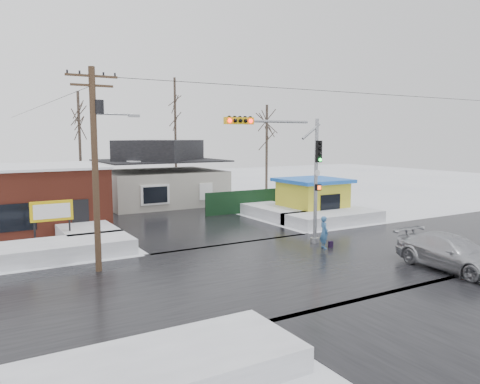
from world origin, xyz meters
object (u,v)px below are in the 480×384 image
utility_pole (96,157)px  kiosk (312,197)px  pedestrian (324,233)px  car (452,253)px  traffic_signal (294,164)px  marquee_sign (52,212)px

utility_pole → kiosk: bearing=20.4°
kiosk → utility_pole: bearing=-159.6°
pedestrian → car: size_ratio=0.33×
kiosk → pedestrian: size_ratio=2.62×
traffic_signal → utility_pole: bearing=177.1°
kiosk → pedestrian: bearing=-125.6°
traffic_signal → pedestrian: 4.03m
traffic_signal → marquee_sign: traffic_signal is taller
utility_pole → traffic_signal: bearing=-2.9°
traffic_signal → pedestrian: size_ratio=3.98×
utility_pole → marquee_sign: size_ratio=3.53×
kiosk → pedestrian: 10.22m
utility_pole → kiosk: 18.95m
utility_pole → kiosk: (17.43, 6.49, -3.65)m
traffic_signal → kiosk: 10.43m
traffic_signal → car: size_ratio=1.31×
marquee_sign → pedestrian: marquee_sign is taller
kiosk → traffic_signal: bearing=-135.2°
marquee_sign → car: (14.89, -13.84, -1.14)m
kiosk → car: (-3.61, -14.34, -0.69)m
kiosk → car: size_ratio=0.86×
traffic_signal → marquee_sign: 13.42m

